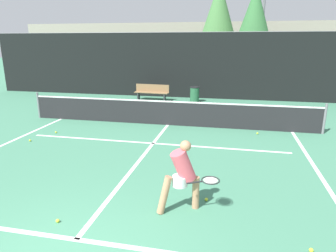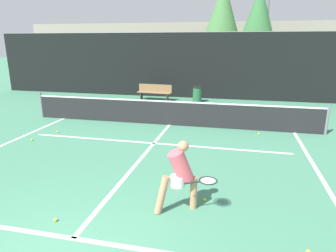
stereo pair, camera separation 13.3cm
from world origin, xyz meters
The scene contains 19 objects.
court_baseline_near centered at (0.00, 0.90, 0.00)m, with size 11.00×0.10×0.01m, color white.
court_service_line centered at (0.00, 5.76, 0.00)m, with size 8.25×0.10×0.01m, color white.
court_center_mark centered at (0.00, 4.43, 0.00)m, with size 0.10×7.07×0.01m, color white.
court_sideline_right centered at (4.51, 4.43, 0.00)m, with size 0.10×8.07×0.01m, color white.
net centered at (0.00, 7.97, 0.51)m, with size 11.09×0.09×1.07m.
fence_back centered at (0.00, 13.94, 1.79)m, with size 24.00×0.06×3.60m.
player_practicing centered at (1.53, 2.14, 0.75)m, with size 1.22×0.54×1.39m.
tennis_ball_scattered_0 centered at (3.28, 7.45, 0.03)m, with size 0.07×0.07×0.07m, color #D1E033.
tennis_ball_scattered_1 centered at (-3.91, 5.13, 0.03)m, with size 0.07×0.07×0.07m, color #D1E033.
tennis_ball_scattered_2 centered at (-3.61, 6.12, 0.03)m, with size 0.07×0.07×0.07m, color #D1E033.
tennis_ball_scattered_5 centered at (-0.56, 1.27, 0.03)m, with size 0.07×0.07×0.07m, color #D1E033.
tennis_ball_scattered_6 centered at (3.64, 1.38, 0.03)m, with size 0.07×0.07×0.07m, color #D1E033.
tennis_ball_scattered_7 centered at (1.95, 2.57, 0.03)m, with size 0.07×0.07×0.07m, color #D1E033.
courtside_bench centered at (-1.89, 12.68, 0.48)m, with size 1.89×0.51×0.86m.
trash_bin centered at (0.43, 12.69, 0.41)m, with size 0.49×0.49×0.81m.
parked_car centered at (2.87, 17.25, 0.60)m, with size 1.74×4.24×1.42m.
tree_west centered at (1.07, 21.17, 5.26)m, with size 2.80×2.80×7.47m.
tree_mid centered at (3.57, 19.25, 4.76)m, with size 2.54×2.54×6.76m.
building_far centered at (0.00, 26.26, 2.38)m, with size 36.00×2.40×4.77m, color gray.
Camera 1 is at (2.31, -2.85, 3.09)m, focal length 32.00 mm.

